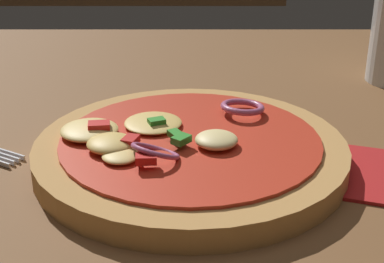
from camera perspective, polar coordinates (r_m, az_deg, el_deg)
name	(u,v)px	position (r m, az deg, el deg)	size (l,w,h in m)	color
dining_table	(216,169)	(0.51, 2.37, -3.73)	(1.29, 0.89, 0.03)	brown
pizza	(189,150)	(0.48, -0.26, -1.86)	(0.26, 0.26, 0.04)	tan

